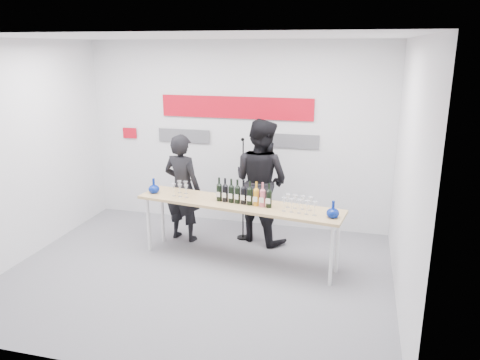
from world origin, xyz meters
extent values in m
plane|color=slate|center=(0.00, 0.00, 0.00)|extent=(5.00, 5.00, 0.00)
cube|color=silver|center=(0.00, 2.00, 1.50)|extent=(5.00, 0.04, 3.00)
cube|color=#BC0819|center=(0.00, 1.97, 1.95)|extent=(2.50, 0.02, 0.35)
cube|color=#59595E|center=(-0.90, 1.97, 1.45)|extent=(0.90, 0.02, 0.22)
cube|color=#59595E|center=(0.90, 1.97, 1.45)|extent=(0.90, 0.02, 0.22)
cube|color=#BC0819|center=(-1.90, 1.97, 1.45)|extent=(0.25, 0.02, 0.18)
cube|color=#DAAF75|center=(0.42, 0.52, 0.84)|extent=(2.91, 0.98, 0.04)
cylinder|color=silver|center=(-0.92, 0.52, 0.41)|extent=(0.05, 0.05, 0.82)
cylinder|color=silver|center=(1.72, 0.14, 0.41)|extent=(0.05, 0.05, 0.82)
cylinder|color=silver|center=(-0.87, 0.90, 0.41)|extent=(0.05, 0.05, 0.82)
cylinder|color=silver|center=(1.77, 0.51, 0.41)|extent=(0.05, 0.05, 0.82)
imported|color=black|center=(-0.60, 1.07, 0.83)|extent=(0.67, 0.51, 1.65)
imported|color=black|center=(0.56, 1.35, 0.94)|extent=(1.13, 1.03, 1.88)
cylinder|color=black|center=(0.29, 1.31, 0.01)|extent=(0.19, 0.19, 0.02)
cylinder|color=black|center=(0.29, 1.31, 0.78)|extent=(0.02, 0.02, 1.56)
sphere|color=black|center=(0.29, 1.27, 1.58)|extent=(0.05, 0.05, 0.05)
camera|label=1|loc=(1.96, -5.27, 2.90)|focal=35.00mm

